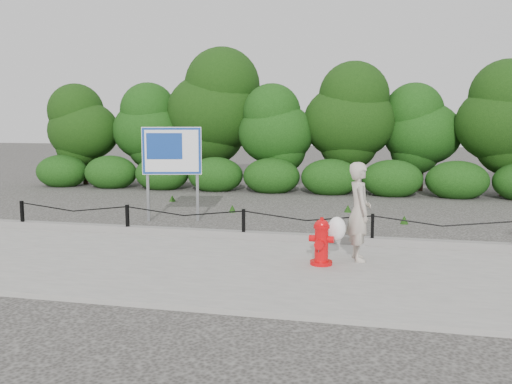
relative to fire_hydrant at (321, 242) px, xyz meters
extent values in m
plane|color=#2D2B28|center=(-1.71, 1.62, -0.45)|extent=(90.00, 90.00, 0.00)
cube|color=gray|center=(-1.71, -0.38, -0.41)|extent=(14.00, 4.00, 0.08)
cube|color=slate|center=(-1.71, 1.67, -0.30)|extent=(14.00, 0.22, 0.14)
cube|color=black|center=(-6.71, 1.62, -0.07)|extent=(0.06, 0.06, 0.60)
cube|color=black|center=(-4.21, 1.62, -0.07)|extent=(0.06, 0.06, 0.60)
cube|color=black|center=(-1.71, 1.62, -0.07)|extent=(0.06, 0.06, 0.60)
cube|color=black|center=(0.79, 1.62, -0.07)|extent=(0.06, 0.06, 0.60)
cylinder|color=black|center=(-5.46, 1.62, 0.15)|extent=(2.50, 0.02, 0.02)
cylinder|color=black|center=(-2.96, 1.62, 0.15)|extent=(2.50, 0.02, 0.02)
cylinder|color=black|center=(-0.46, 1.62, 0.15)|extent=(2.50, 0.02, 0.02)
cylinder|color=black|center=(2.04, 1.62, 0.15)|extent=(2.50, 0.02, 0.02)
cylinder|color=black|center=(-10.21, 10.22, 0.48)|extent=(0.18, 0.18, 1.87)
ellipsoid|color=#255413|center=(-10.21, 10.22, 1.79)|extent=(2.77, 2.39, 2.99)
cylinder|color=black|center=(-7.71, 10.62, 0.49)|extent=(0.18, 0.18, 1.88)
ellipsoid|color=#255413|center=(-7.71, 10.62, 1.81)|extent=(2.78, 2.41, 3.01)
cylinder|color=black|center=(-5.21, 11.02, 0.80)|extent=(0.18, 0.18, 2.50)
ellipsoid|color=#255413|center=(-5.21, 11.02, 2.55)|extent=(3.70, 3.20, 4.00)
cylinder|color=black|center=(-2.71, 10.22, 0.46)|extent=(0.18, 0.18, 1.81)
ellipsoid|color=#255413|center=(-2.71, 10.22, 1.73)|extent=(2.69, 2.32, 2.90)
cylinder|color=black|center=(-0.21, 10.62, 0.64)|extent=(0.18, 0.18, 2.17)
ellipsoid|color=#255413|center=(-0.21, 10.62, 2.16)|extent=(3.22, 2.78, 3.48)
cylinder|color=black|center=(2.29, 11.02, 0.46)|extent=(0.18, 0.18, 1.82)
ellipsoid|color=#255413|center=(2.29, 11.02, 1.73)|extent=(2.69, 2.33, 2.91)
cylinder|color=black|center=(4.79, 10.22, 0.61)|extent=(0.18, 0.18, 2.13)
ellipsoid|color=#255413|center=(4.79, 10.22, 2.10)|extent=(3.15, 2.73, 3.41)
cylinder|color=red|center=(0.00, 0.01, -0.34)|extent=(0.40, 0.40, 0.06)
cylinder|color=red|center=(0.00, 0.01, -0.04)|extent=(0.24, 0.24, 0.55)
cylinder|color=red|center=(0.00, 0.01, 0.26)|extent=(0.29, 0.29, 0.05)
ellipsoid|color=red|center=(0.00, 0.01, 0.29)|extent=(0.25, 0.25, 0.17)
cylinder|color=red|center=(0.00, 0.01, 0.38)|extent=(0.07, 0.07, 0.05)
cylinder|color=red|center=(-0.15, 0.02, 0.05)|extent=(0.11, 0.12, 0.11)
cylinder|color=red|center=(0.15, -0.01, 0.05)|extent=(0.11, 0.12, 0.11)
cylinder|color=red|center=(-0.01, -0.15, -0.01)|extent=(0.16, 0.14, 0.15)
cylinder|color=slate|center=(-0.03, -0.12, -0.09)|extent=(0.01, 0.05, 0.12)
imported|color=#B1A797|center=(0.57, 0.44, 0.45)|extent=(0.54, 0.69, 1.65)
ellipsoid|color=white|center=(0.22, 0.29, 0.18)|extent=(0.30, 0.23, 0.40)
cube|color=slate|center=(-4.56, 3.44, 0.68)|extent=(0.08, 0.08, 2.27)
cube|color=slate|center=(-3.40, 3.74, 0.68)|extent=(0.08, 0.08, 2.27)
cube|color=white|center=(-3.97, 3.54, 1.25)|extent=(1.39, 0.40, 1.14)
cube|color=navy|center=(-3.96, 3.52, 1.25)|extent=(1.35, 0.36, 1.10)
cube|color=navy|center=(-4.12, 3.47, 1.36)|extent=(0.83, 0.22, 0.62)
camera|label=1|loc=(0.89, -8.61, 1.93)|focal=38.00mm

